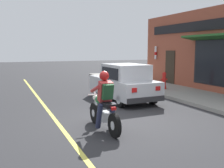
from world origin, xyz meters
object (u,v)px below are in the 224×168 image
at_px(traffic_cone, 124,77).
at_px(fire_hydrant, 164,81).
at_px(motorcycle_with_rider, 104,106).
at_px(car_hatchback, 123,83).

bearing_deg(traffic_cone, fire_hydrant, -80.90).
bearing_deg(fire_hydrant, traffic_cone, 99.10).
relative_size(motorcycle_with_rider, traffic_cone, 3.37).
relative_size(motorcycle_with_rider, fire_hydrant, 2.30).
bearing_deg(car_hatchback, fire_hydrant, 24.25).
xyz_separation_m(motorcycle_with_rider, fire_hydrant, (5.21, 4.85, -0.11)).
relative_size(car_hatchback, fire_hydrant, 4.37).
height_order(motorcycle_with_rider, car_hatchback, motorcycle_with_rider).
xyz_separation_m(car_hatchback, fire_hydrant, (2.96, 1.33, -0.19)).
bearing_deg(traffic_cone, car_hatchback, -116.00).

